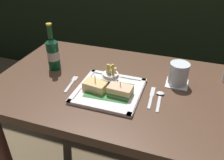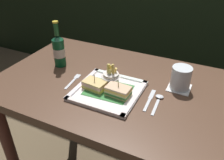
# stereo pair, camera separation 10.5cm
# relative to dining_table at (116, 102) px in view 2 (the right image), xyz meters

# --- Properties ---
(dining_table) EXTENTS (1.14, 0.72, 0.77)m
(dining_table) POSITION_rel_dining_table_xyz_m (0.00, 0.00, 0.00)
(dining_table) COLOR brown
(dining_table) RESTS_ON ground_plane
(square_plate) EXTENTS (0.28, 0.28, 0.02)m
(square_plate) POSITION_rel_dining_table_xyz_m (-0.00, -0.08, 0.12)
(square_plate) COLOR white
(square_plate) RESTS_ON dining_table
(sandwich_half_left) EXTENTS (0.11, 0.08, 0.07)m
(sandwich_half_left) POSITION_rel_dining_table_xyz_m (-0.06, -0.09, 0.14)
(sandwich_half_left) COLOR tan
(sandwich_half_left) RESTS_ON square_plate
(sandwich_half_right) EXTENTS (0.11, 0.07, 0.07)m
(sandwich_half_right) POSITION_rel_dining_table_xyz_m (0.05, -0.09, 0.14)
(sandwich_half_right) COLOR #E2BD7B
(sandwich_half_right) RESTS_ON square_plate
(fries_cup) EXTENTS (0.09, 0.09, 0.11)m
(fries_cup) POSITION_rel_dining_table_xyz_m (-0.01, -0.03, 0.16)
(fries_cup) COLOR silver
(fries_cup) RESTS_ON square_plate
(beer_bottle) EXTENTS (0.06, 0.06, 0.24)m
(beer_bottle) POSITION_rel_dining_table_xyz_m (-0.34, 0.03, 0.20)
(beer_bottle) COLOR #0A4723
(beer_bottle) RESTS_ON dining_table
(drink_coaster) EXTENTS (0.10, 0.10, 0.00)m
(drink_coaster) POSITION_rel_dining_table_xyz_m (0.28, 0.09, 0.12)
(drink_coaster) COLOR white
(drink_coaster) RESTS_ON dining_table
(water_glass) EXTENTS (0.09, 0.09, 0.10)m
(water_glass) POSITION_rel_dining_table_xyz_m (0.28, 0.09, 0.16)
(water_glass) COLOR silver
(water_glass) RESTS_ON dining_table
(fork) EXTENTS (0.03, 0.14, 0.00)m
(fork) POSITION_rel_dining_table_xyz_m (-0.19, -0.07, 0.11)
(fork) COLOR silver
(fork) RESTS_ON dining_table
(knife) EXTENTS (0.02, 0.16, 0.00)m
(knife) POSITION_rel_dining_table_xyz_m (0.18, -0.05, 0.11)
(knife) COLOR silver
(knife) RESTS_ON dining_table
(spoon) EXTENTS (0.04, 0.14, 0.01)m
(spoon) POSITION_rel_dining_table_xyz_m (0.22, -0.04, 0.12)
(spoon) COLOR silver
(spoon) RESTS_ON dining_table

